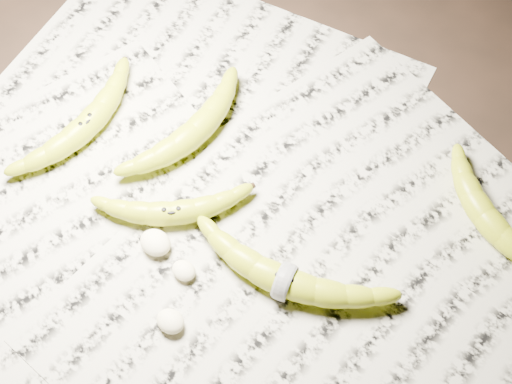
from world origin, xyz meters
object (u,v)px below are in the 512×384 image
Objects in this scene: banana_left_b at (194,131)px; banana_upper_a at (486,215)px; banana_center at (172,212)px; banana_left_a at (86,124)px; banana_taped at (285,280)px.

banana_left_b is 0.39m from banana_upper_a.
banana_left_b is 0.12m from banana_center.
banana_left_b reaches higher than banana_left_a.
banana_center is 0.39m from banana_upper_a.
banana_upper_a is (0.49, 0.20, -0.00)m from banana_left_a.
banana_left_a is 0.15m from banana_left_b.
banana_left_b is 1.08× the size of banana_upper_a.
banana_center is at bearing 169.27° from banana_taped.
banana_left_b and banana_taped have the same top height.
banana_taped reaches higher than banana_center.
banana_left_b is 0.86× the size of banana_taped.
banana_left_b is (0.12, 0.08, 0.00)m from banana_left_a.
banana_center is (0.06, -0.11, -0.00)m from banana_left_b.
banana_left_a is 1.13× the size of banana_upper_a.
banana_left_a is at bearing 162.49° from banana_taped.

